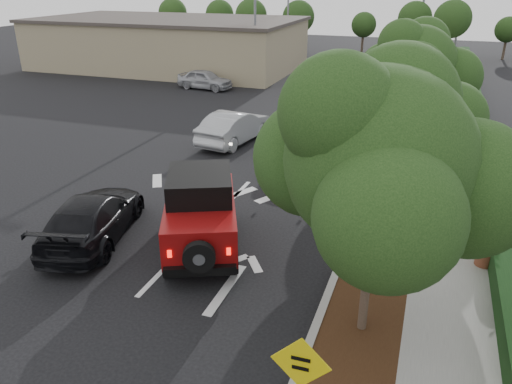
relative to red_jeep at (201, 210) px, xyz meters
The scene contains 19 objects.
ground 2.30m from the red_jeep, 102.03° to the right, with size 120.00×120.00×0.00m, color black.
curb 10.96m from the red_jeep, 67.41° to the left, with size 0.20×70.00×0.15m, color #9E9B93.
planting_strip 11.38m from the red_jeep, 62.73° to the left, with size 1.80×70.00×0.12m, color black.
sidewalk 12.36m from the red_jeep, 54.85° to the left, with size 2.00×70.00×0.12m, color gray.
hedge 13.19m from the red_jeep, 49.86° to the left, with size 0.80×70.00×0.80m, color black.
commercial_building 32.52m from the red_jeep, 120.32° to the left, with size 22.00×12.00×4.00m, color gray.
transmission_tower 46.42m from the red_jeep, 83.08° to the left, with size 7.00×4.00×28.00m, color slate, non-canonical shape.
street_tree_near 5.85m from the red_jeep, 25.14° to the right, with size 3.80×3.80×5.92m, color black, non-canonical shape.
street_tree_mid 7.01m from the red_jeep, 41.35° to the left, with size 3.20×3.20×5.32m, color black, non-canonical shape.
street_tree_far 12.28m from the red_jeep, 64.88° to the left, with size 3.40×3.40×5.62m, color black, non-canonical shape.
light_pole_a 25.07m from the red_jeep, 106.03° to the left, with size 2.00×0.22×9.00m, color slate, non-canonical shape.
light_pole_b 36.94m from the red_jeep, 102.37° to the left, with size 2.00×0.22×9.00m, color slate, non-canonical shape.
red_jeep is the anchor object (origin of this frame).
silver_suv_ahead 7.61m from the red_jeep, 77.82° to the left, with size 2.20×4.78×1.33m, color #98999F.
black_suv_oncoming 3.44m from the red_jeep, 167.66° to the right, with size 2.03×4.98×1.45m, color black.
silver_sedan_oncoming 10.20m from the red_jeep, 106.31° to the left, with size 1.64×4.71×1.55m, color #A3A6AB.
parked_suv 22.79m from the red_jeep, 114.76° to the left, with size 1.62×4.03×1.37m, color #A6A8AE.
speed_hump_sign 7.39m from the red_jeep, 51.64° to the right, with size 1.02×0.09×2.16m.
terracotta_planter 8.13m from the red_jeep, 10.12° to the left, with size 0.62×0.62×1.08m.
Camera 1 is at (6.42, -10.05, 7.55)m, focal length 35.00 mm.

